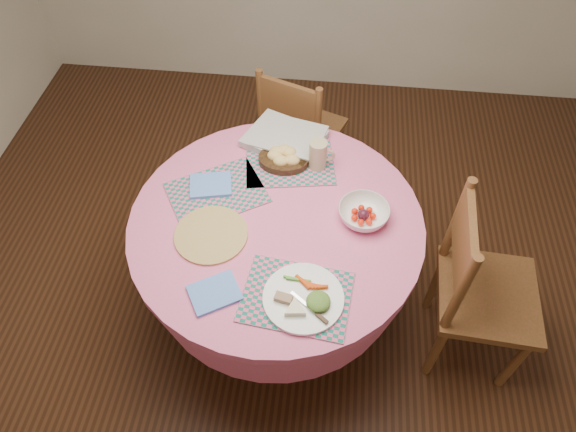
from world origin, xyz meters
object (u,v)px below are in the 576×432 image
(chair_back, at_px, (299,130))
(bread_bowl, at_px, (283,157))
(chair_right, at_px, (478,288))
(latte_mug, at_px, (318,155))
(fruit_bowl, at_px, (363,214))
(dinner_plate, at_px, (305,298))
(dining_table, at_px, (277,247))
(wicker_trivet, at_px, (211,235))

(chair_back, relative_size, bread_bowl, 3.86)
(chair_right, relative_size, latte_mug, 6.91)
(fruit_bowl, bearing_deg, bread_bowl, 141.94)
(dinner_plate, height_order, bread_bowl, bread_bowl)
(dining_table, height_order, wicker_trivet, wicker_trivet)
(wicker_trivet, height_order, dinner_plate, dinner_plate)
(wicker_trivet, height_order, latte_mug, latte_mug)
(chair_back, relative_size, wicker_trivet, 2.96)
(fruit_bowl, bearing_deg, dinner_plate, -116.22)
(chair_back, distance_m, bread_bowl, 0.65)
(wicker_trivet, bearing_deg, latte_mug, 47.67)
(wicker_trivet, bearing_deg, bread_bowl, 61.31)
(bread_bowl, relative_size, latte_mug, 1.64)
(wicker_trivet, height_order, bread_bowl, bread_bowl)
(chair_right, xyz_separation_m, latte_mug, (-0.74, 0.41, 0.32))
(dining_table, xyz_separation_m, fruit_bowl, (0.36, 0.04, 0.23))
(bread_bowl, distance_m, fruit_bowl, 0.47)
(dinner_plate, xyz_separation_m, latte_mug, (-0.00, 0.70, 0.06))
(chair_back, relative_size, dinner_plate, 2.94)
(dining_table, bearing_deg, wicker_trivet, -155.93)
(bread_bowl, distance_m, latte_mug, 0.16)
(chair_back, relative_size, fruit_bowl, 3.41)
(latte_mug, xyz_separation_m, fruit_bowl, (0.21, -0.28, -0.04))
(wicker_trivet, distance_m, dinner_plate, 0.48)
(bread_bowl, height_order, latte_mug, latte_mug)
(dining_table, distance_m, chair_back, 0.90)
(dining_table, bearing_deg, dinner_plate, -67.48)
(dinner_plate, relative_size, fruit_bowl, 1.16)
(dinner_plate, distance_m, bread_bowl, 0.72)
(chair_right, distance_m, wicker_trivet, 1.17)
(dining_table, bearing_deg, latte_mug, 65.55)
(dining_table, xyz_separation_m, latte_mug, (0.15, 0.33, 0.27))
(chair_right, xyz_separation_m, dinner_plate, (-0.73, -0.29, 0.26))
(latte_mug, relative_size, fruit_bowl, 0.54)
(chair_right, height_order, chair_back, chair_right)
(chair_right, relative_size, fruit_bowl, 3.73)
(chair_right, bearing_deg, chair_back, 45.20)
(dinner_plate, distance_m, latte_mug, 0.70)
(wicker_trivet, xyz_separation_m, latte_mug, (0.40, 0.44, 0.07))
(dinner_plate, relative_size, latte_mug, 2.15)
(bread_bowl, bearing_deg, wicker_trivet, -118.69)
(chair_right, height_order, bread_bowl, chair_right)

